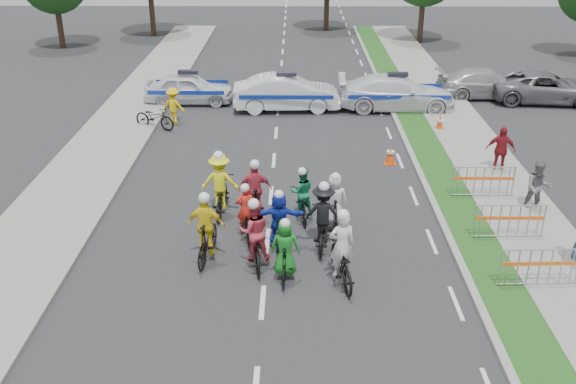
{
  "coord_description": "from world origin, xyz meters",
  "views": [
    {
      "loc": [
        0.73,
        -12.73,
        8.79
      ],
      "look_at": [
        0.57,
        3.89,
        1.1
      ],
      "focal_mm": 40.0,
      "sensor_mm": 36.0,
      "label": 1
    }
  ],
  "objects_px": {
    "rider_8": "(302,200)",
    "police_car_0": "(189,89)",
    "rider_5": "(279,223)",
    "spectator_2": "(500,150)",
    "spectator_1": "(538,187)",
    "barrier_2": "(483,183)",
    "marshal_hiviz": "(174,106)",
    "cone_0": "(390,155)",
    "cone_1": "(440,123)",
    "parked_bike": "(155,117)",
    "civilian_sedan": "(486,83)",
    "barrier_0": "(539,269)",
    "civilian_suv": "(546,88)",
    "rider_1": "(285,255)",
    "rider_7": "(334,207)",
    "rider_4": "(323,221)",
    "rider_10": "(220,189)",
    "barrier_1": "(509,223)",
    "rider_2": "(255,240)",
    "police_car_2": "(396,93)",
    "police_car_1": "(287,93)",
    "rider_6": "(246,219)",
    "rider_9": "(256,197)",
    "rider_0": "(341,258)",
    "rider_3": "(207,234)"
  },
  "relations": [
    {
      "from": "police_car_1",
      "to": "parked_bike",
      "type": "xyz_separation_m",
      "value": [
        -5.41,
        -2.65,
        -0.29
      ]
    },
    {
      "from": "spectator_2",
      "to": "rider_4",
      "type": "bearing_deg",
      "value": -127.47
    },
    {
      "from": "rider_10",
      "to": "barrier_0",
      "type": "distance_m",
      "value": 9.15
    },
    {
      "from": "rider_9",
      "to": "police_car_0",
      "type": "distance_m",
      "value": 12.37
    },
    {
      "from": "police_car_0",
      "to": "civilian_sedan",
      "type": "relative_size",
      "value": 0.88
    },
    {
      "from": "rider_8",
      "to": "rider_4",
      "type": "bearing_deg",
      "value": 101.74
    },
    {
      "from": "cone_0",
      "to": "cone_1",
      "type": "distance_m",
      "value": 4.34
    },
    {
      "from": "police_car_1",
      "to": "cone_1",
      "type": "distance_m",
      "value": 6.93
    },
    {
      "from": "rider_4",
      "to": "cone_1",
      "type": "distance_m",
      "value": 10.88
    },
    {
      "from": "rider_9",
      "to": "civilian_sedan",
      "type": "bearing_deg",
      "value": -132.63
    },
    {
      "from": "rider_8",
      "to": "police_car_0",
      "type": "height_order",
      "value": "rider_8"
    },
    {
      "from": "civilian_suv",
      "to": "rider_1",
      "type": "bearing_deg",
      "value": 147.85
    },
    {
      "from": "rider_7",
      "to": "barrier_1",
      "type": "height_order",
      "value": "rider_7"
    },
    {
      "from": "rider_4",
      "to": "barrier_2",
      "type": "distance_m",
      "value": 6.02
    },
    {
      "from": "cone_1",
      "to": "police_car_0",
      "type": "bearing_deg",
      "value": 160.58
    },
    {
      "from": "rider_4",
      "to": "rider_8",
      "type": "distance_m",
      "value": 1.74
    },
    {
      "from": "rider_5",
      "to": "police_car_0",
      "type": "height_order",
      "value": "rider_5"
    },
    {
      "from": "rider_5",
      "to": "cone_0",
      "type": "distance_m",
      "value": 7.2
    },
    {
      "from": "rider_4",
      "to": "rider_5",
      "type": "height_order",
      "value": "rider_4"
    },
    {
      "from": "rider_5",
      "to": "barrier_0",
      "type": "distance_m",
      "value": 6.68
    },
    {
      "from": "barrier_1",
      "to": "cone_0",
      "type": "distance_m",
      "value": 6.21
    },
    {
      "from": "rider_4",
      "to": "rider_9",
      "type": "distance_m",
      "value": 2.5
    },
    {
      "from": "rider_10",
      "to": "cone_0",
      "type": "bearing_deg",
      "value": -142.96
    },
    {
      "from": "rider_8",
      "to": "marshal_hiviz",
      "type": "bearing_deg",
      "value": -65.98
    },
    {
      "from": "police_car_0",
      "to": "cone_0",
      "type": "bearing_deg",
      "value": -131.12
    },
    {
      "from": "marshal_hiviz",
      "to": "cone_0",
      "type": "height_order",
      "value": "marshal_hiviz"
    },
    {
      "from": "rider_0",
      "to": "rider_10",
      "type": "relative_size",
      "value": 1.03
    },
    {
      "from": "rider_5",
      "to": "parked_bike",
      "type": "height_order",
      "value": "rider_5"
    },
    {
      "from": "rider_3",
      "to": "spectator_2",
      "type": "distance_m",
      "value": 11.12
    },
    {
      "from": "rider_4",
      "to": "rider_8",
      "type": "height_order",
      "value": "rider_4"
    },
    {
      "from": "rider_8",
      "to": "barrier_0",
      "type": "bearing_deg",
      "value": 140.05
    },
    {
      "from": "rider_7",
      "to": "civilian_suv",
      "type": "height_order",
      "value": "rider_7"
    },
    {
      "from": "rider_6",
      "to": "barrier_1",
      "type": "distance_m",
      "value": 7.3
    },
    {
      "from": "rider_7",
      "to": "spectator_1",
      "type": "relative_size",
      "value": 1.08
    },
    {
      "from": "rider_8",
      "to": "barrier_2",
      "type": "relative_size",
      "value": 0.86
    },
    {
      "from": "spectator_1",
      "to": "barrier_2",
      "type": "height_order",
      "value": "spectator_1"
    },
    {
      "from": "barrier_1",
      "to": "rider_8",
      "type": "bearing_deg",
      "value": 167.25
    },
    {
      "from": "civilian_sedan",
      "to": "rider_8",
      "type": "bearing_deg",
      "value": 144.24
    },
    {
      "from": "police_car_1",
      "to": "parked_bike",
      "type": "bearing_deg",
      "value": 112.7
    },
    {
      "from": "rider_1",
      "to": "civilian_sedan",
      "type": "distance_m",
      "value": 18.64
    },
    {
      "from": "rider_2",
      "to": "rider_8",
      "type": "distance_m",
      "value": 2.91
    },
    {
      "from": "rider_5",
      "to": "spectator_2",
      "type": "xyz_separation_m",
      "value": [
        7.51,
        5.28,
        0.1
      ]
    },
    {
      "from": "rider_5",
      "to": "civilian_suv",
      "type": "distance_m",
      "value": 18.35
    },
    {
      "from": "rider_2",
      "to": "police_car_2",
      "type": "distance_m",
      "value": 14.63
    },
    {
      "from": "cone_0",
      "to": "barrier_1",
      "type": "bearing_deg",
      "value": -66.22
    },
    {
      "from": "rider_2",
      "to": "spectator_1",
      "type": "xyz_separation_m",
      "value": [
        8.35,
        3.14,
        0.11
      ]
    },
    {
      "from": "rider_10",
      "to": "marshal_hiviz",
      "type": "relative_size",
      "value": 1.33
    },
    {
      "from": "cone_1",
      "to": "parked_bike",
      "type": "relative_size",
      "value": 0.38
    },
    {
      "from": "rider_4",
      "to": "rider_10",
      "type": "distance_m",
      "value": 3.62
    },
    {
      "from": "barrier_0",
      "to": "marshal_hiviz",
      "type": "bearing_deg",
      "value": 131.34
    }
  ]
}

